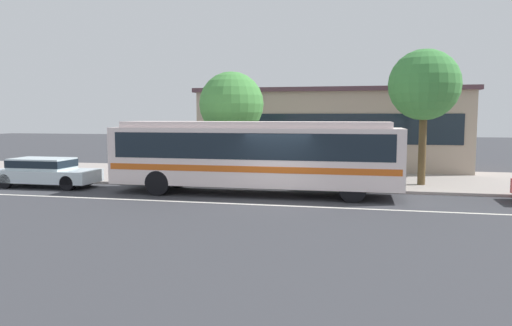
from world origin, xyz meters
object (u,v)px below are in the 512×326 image
object	(u,v)px
sedan_behind_bus	(45,171)
bus_stop_sign	(386,150)
pedestrian_walking_along_curb	(218,161)
transit_bus	(255,152)
street_tree_near_stop	(231,105)
pedestrian_standing_by_tree	(233,159)
pedestrian_waiting_near_sign	(343,165)
street_tree_mid_block	(424,86)

from	to	relation	value
sedan_behind_bus	bus_stop_sign	xyz separation A→B (m)	(14.83, 1.67, 1.04)
pedestrian_walking_along_curb	bus_stop_sign	xyz separation A→B (m)	(7.35, -0.32, 0.65)
transit_bus	street_tree_near_stop	world-z (taller)	street_tree_near_stop
pedestrian_standing_by_tree	pedestrian_waiting_near_sign	bearing A→B (deg)	-16.98
pedestrian_standing_by_tree	bus_stop_sign	distance (m)	7.30
sedan_behind_bus	street_tree_near_stop	xyz separation A→B (m)	(7.71, 3.48, 2.99)
pedestrian_waiting_near_sign	transit_bus	bearing A→B (deg)	-151.15
transit_bus	pedestrian_standing_by_tree	distance (m)	3.99
pedestrian_waiting_near_sign	pedestrian_walking_along_curb	distance (m)	5.57
pedestrian_standing_by_tree	sedan_behind_bus	bearing A→B (deg)	-155.90
sedan_behind_bus	pedestrian_waiting_near_sign	distance (m)	13.19
street_tree_mid_block	bus_stop_sign	bearing A→B (deg)	-132.08
street_tree_near_stop	street_tree_mid_block	xyz separation A→B (m)	(8.75, -0.02, 0.78)
transit_bus	street_tree_mid_block	distance (m)	8.16
transit_bus	sedan_behind_bus	distance (m)	9.66
pedestrian_walking_along_curb	street_tree_mid_block	world-z (taller)	street_tree_mid_block
pedestrian_waiting_near_sign	pedestrian_standing_by_tree	bearing A→B (deg)	163.02
transit_bus	pedestrian_walking_along_curb	xyz separation A→B (m)	(-2.13, 2.00, -0.59)
transit_bus	street_tree_near_stop	distance (m)	4.46
pedestrian_walking_along_curb	street_tree_mid_block	size ratio (longest dim) A/B	0.29
transit_bus	bus_stop_sign	distance (m)	5.49
sedan_behind_bus	pedestrian_walking_along_curb	bearing A→B (deg)	14.89
pedestrian_walking_along_curb	pedestrian_waiting_near_sign	bearing A→B (deg)	-1.11
street_tree_near_stop	transit_bus	bearing A→B (deg)	-61.40
pedestrian_walking_along_curb	street_tree_mid_block	distance (m)	9.70
pedestrian_standing_by_tree	street_tree_mid_block	xyz separation A→B (m)	(8.66, -0.02, 3.39)
pedestrian_walking_along_curb	pedestrian_standing_by_tree	distance (m)	1.53
pedestrian_waiting_near_sign	bus_stop_sign	distance (m)	1.92
pedestrian_waiting_near_sign	pedestrian_standing_by_tree	distance (m)	5.50
sedan_behind_bus	pedestrian_waiting_near_sign	xyz separation A→B (m)	(13.05, 1.88, 0.35)
transit_bus	sedan_behind_bus	bearing A→B (deg)	179.93
bus_stop_sign	street_tree_near_stop	xyz separation A→B (m)	(-7.12, 1.81, 1.94)
street_tree_near_stop	street_tree_mid_block	distance (m)	8.78
pedestrian_waiting_near_sign	pedestrian_standing_by_tree	size ratio (longest dim) A/B	0.98
transit_bus	pedestrian_standing_by_tree	world-z (taller)	transit_bus
transit_bus	bus_stop_sign	world-z (taller)	transit_bus
sedan_behind_bus	pedestrian_standing_by_tree	distance (m)	8.54
street_tree_near_stop	bus_stop_sign	bearing A→B (deg)	-14.26
transit_bus	street_tree_mid_block	bearing A→B (deg)	26.96
transit_bus	street_tree_mid_block	size ratio (longest dim) A/B	1.95
pedestrian_waiting_near_sign	pedestrian_walking_along_curb	bearing A→B (deg)	178.89
street_tree_mid_block	street_tree_near_stop	bearing A→B (deg)	179.89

